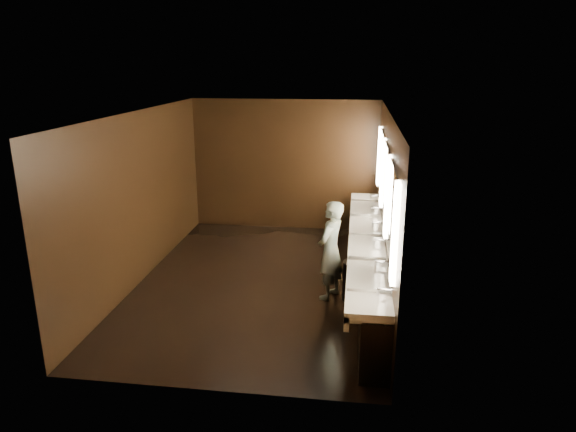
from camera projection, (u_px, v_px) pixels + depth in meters
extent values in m
plane|color=black|center=(261.00, 282.00, 8.63)|extent=(6.00, 6.00, 0.00)
cube|color=#2D2D2B|center=(258.00, 113.00, 7.82)|extent=(4.00, 6.00, 0.02)
cube|color=black|center=(285.00, 165.00, 11.07)|extent=(4.00, 0.02, 2.80)
cube|color=black|center=(206.00, 276.00, 5.38)|extent=(4.00, 0.02, 2.80)
cube|color=black|center=(140.00, 197.00, 8.48)|extent=(0.02, 6.00, 2.80)
cube|color=black|center=(386.00, 206.00, 7.97)|extent=(0.02, 6.00, 2.80)
cube|color=black|center=(371.00, 265.00, 8.28)|extent=(0.36, 5.40, 0.81)
cube|color=white|center=(366.00, 239.00, 8.16)|extent=(0.55, 5.40, 0.12)
cube|color=white|center=(351.00, 243.00, 8.22)|extent=(0.06, 5.40, 0.18)
cylinder|color=silver|center=(385.00, 290.00, 6.01)|extent=(0.18, 0.04, 0.04)
cylinder|color=silver|center=(382.00, 262.00, 6.85)|extent=(0.18, 0.04, 0.04)
cylinder|color=silver|center=(379.00, 240.00, 7.68)|extent=(0.18, 0.04, 0.04)
cylinder|color=silver|center=(377.00, 222.00, 8.52)|extent=(0.18, 0.04, 0.04)
cylinder|color=silver|center=(376.00, 208.00, 9.35)|extent=(0.18, 0.04, 0.04)
cylinder|color=silver|center=(375.00, 196.00, 10.18)|extent=(0.18, 0.04, 0.04)
cube|color=#FFE9C2|center=(395.00, 234.00, 5.59)|extent=(0.06, 0.22, 1.15)
cube|color=white|center=(392.00, 213.00, 6.35)|extent=(0.03, 1.32, 1.15)
cube|color=#FFE9C2|center=(388.00, 197.00, 7.11)|extent=(0.06, 0.23, 1.15)
cube|color=white|center=(386.00, 184.00, 7.87)|extent=(0.03, 1.32, 1.15)
cube|color=#FFE9C2|center=(383.00, 173.00, 8.63)|extent=(0.06, 0.23, 1.15)
cube|color=white|center=(382.00, 164.00, 9.39)|extent=(0.03, 1.32, 1.15)
cube|color=#FFE9C2|center=(379.00, 156.00, 10.15)|extent=(0.06, 0.22, 1.15)
imported|color=#85B5C6|center=(331.00, 250.00, 7.86)|extent=(0.57, 0.67, 1.56)
cylinder|color=black|center=(355.00, 281.00, 7.92)|extent=(0.48, 0.48, 0.62)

